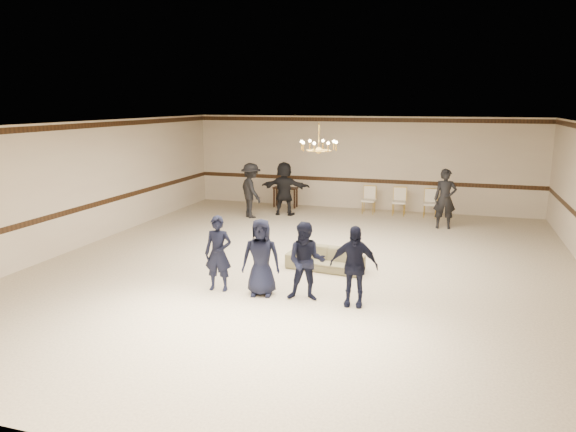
{
  "coord_description": "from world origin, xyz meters",
  "views": [
    {
      "loc": [
        3.09,
        -11.25,
        3.68
      ],
      "look_at": [
        -0.29,
        -0.5,
        1.25
      ],
      "focal_mm": 33.12,
      "sensor_mm": 36.0,
      "label": 1
    }
  ],
  "objects_px": {
    "chandelier": "(319,137)",
    "adult_right": "(445,199)",
    "boy_c": "(306,261)",
    "adult_left": "(251,190)",
    "console_table": "(285,197)",
    "boy_a": "(218,253)",
    "boy_b": "(261,257)",
    "settee": "(325,259)",
    "banquet_chair_mid": "(399,202)",
    "banquet_chair_left": "(369,200)",
    "boy_d": "(354,266)",
    "banquet_chair_right": "(430,203)",
    "adult_mid": "(284,188)"
  },
  "relations": [
    {
      "from": "boy_d",
      "to": "console_table",
      "type": "xyz_separation_m",
      "value": [
        -4.03,
        8.52,
        -0.39
      ]
    },
    {
      "from": "banquet_chair_right",
      "to": "console_table",
      "type": "height_order",
      "value": "banquet_chair_right"
    },
    {
      "from": "boy_b",
      "to": "console_table",
      "type": "relative_size",
      "value": 1.76
    },
    {
      "from": "boy_d",
      "to": "banquet_chair_right",
      "type": "distance_m",
      "value": 8.38
    },
    {
      "from": "adult_mid",
      "to": "banquet_chair_left",
      "type": "bearing_deg",
      "value": -160.69
    },
    {
      "from": "banquet_chair_mid",
      "to": "console_table",
      "type": "xyz_separation_m",
      "value": [
        -4.0,
        0.2,
        -0.09
      ]
    },
    {
      "from": "adult_mid",
      "to": "console_table",
      "type": "relative_size",
      "value": 2.07
    },
    {
      "from": "boy_a",
      "to": "settee",
      "type": "height_order",
      "value": "boy_a"
    },
    {
      "from": "boy_c",
      "to": "adult_right",
      "type": "height_order",
      "value": "adult_right"
    },
    {
      "from": "banquet_chair_left",
      "to": "adult_left",
      "type": "bearing_deg",
      "value": -148.02
    },
    {
      "from": "boy_c",
      "to": "banquet_chair_mid",
      "type": "bearing_deg",
      "value": 74.85
    },
    {
      "from": "adult_mid",
      "to": "boy_c",
      "type": "bearing_deg",
      "value": 107.97
    },
    {
      "from": "chandelier",
      "to": "banquet_chair_right",
      "type": "height_order",
      "value": "chandelier"
    },
    {
      "from": "boy_b",
      "to": "boy_c",
      "type": "xyz_separation_m",
      "value": [
        0.9,
        0.0,
        0.0
      ]
    },
    {
      "from": "boy_c",
      "to": "banquet_chair_left",
      "type": "xyz_separation_m",
      "value": [
        -0.13,
        8.32,
        -0.3
      ]
    },
    {
      "from": "boy_a",
      "to": "banquet_chair_mid",
      "type": "relative_size",
      "value": 1.67
    },
    {
      "from": "settee",
      "to": "console_table",
      "type": "bearing_deg",
      "value": 121.1
    },
    {
      "from": "boy_b",
      "to": "adult_mid",
      "type": "xyz_separation_m",
      "value": [
        -1.86,
        7.24,
        0.13
      ]
    },
    {
      "from": "boy_c",
      "to": "banquet_chair_mid",
      "type": "relative_size",
      "value": 1.67
    },
    {
      "from": "boy_b",
      "to": "banquet_chair_right",
      "type": "relative_size",
      "value": 1.67
    },
    {
      "from": "boy_c",
      "to": "settee",
      "type": "bearing_deg",
      "value": 83.44
    },
    {
      "from": "boy_d",
      "to": "banquet_chair_right",
      "type": "xyz_separation_m",
      "value": [
        0.97,
        8.32,
        -0.3
      ]
    },
    {
      "from": "boy_c",
      "to": "banquet_chair_left",
      "type": "bearing_deg",
      "value": 81.72
    },
    {
      "from": "boy_b",
      "to": "settee",
      "type": "xyz_separation_m",
      "value": [
        0.81,
        1.92,
        -0.51
      ]
    },
    {
      "from": "chandelier",
      "to": "boy_b",
      "type": "xyz_separation_m",
      "value": [
        -0.34,
        -3.06,
        -2.12
      ]
    },
    {
      "from": "banquet_chair_left",
      "to": "console_table",
      "type": "height_order",
      "value": "banquet_chair_left"
    },
    {
      "from": "chandelier",
      "to": "banquet_chair_mid",
      "type": "xyz_separation_m",
      "value": [
        1.42,
        5.26,
        -2.42
      ]
    },
    {
      "from": "boy_c",
      "to": "adult_left",
      "type": "height_order",
      "value": "adult_left"
    },
    {
      "from": "boy_b",
      "to": "console_table",
      "type": "height_order",
      "value": "boy_b"
    },
    {
      "from": "chandelier",
      "to": "settee",
      "type": "xyz_separation_m",
      "value": [
        0.47,
        -1.14,
        -2.63
      ]
    },
    {
      "from": "chandelier",
      "to": "console_table",
      "type": "distance_m",
      "value": 6.54
    },
    {
      "from": "boy_a",
      "to": "banquet_chair_left",
      "type": "bearing_deg",
      "value": 72.85
    },
    {
      "from": "settee",
      "to": "banquet_chair_right",
      "type": "xyz_separation_m",
      "value": [
        1.95,
        6.4,
        0.2
      ]
    },
    {
      "from": "boy_a",
      "to": "adult_right",
      "type": "xyz_separation_m",
      "value": [
        4.14,
        6.84,
        0.13
      ]
    },
    {
      "from": "boy_d",
      "to": "banquet_chair_right",
      "type": "height_order",
      "value": "boy_d"
    },
    {
      "from": "boy_b",
      "to": "console_table",
      "type": "bearing_deg",
      "value": 93.39
    },
    {
      "from": "adult_left",
      "to": "boy_a",
      "type": "bearing_deg",
      "value": 151.47
    },
    {
      "from": "boy_d",
      "to": "adult_mid",
      "type": "relative_size",
      "value": 0.85
    },
    {
      "from": "adult_right",
      "to": "banquet_chair_right",
      "type": "xyz_separation_m",
      "value": [
        -0.47,
        1.47,
        -0.43
      ]
    },
    {
      "from": "chandelier",
      "to": "console_table",
      "type": "xyz_separation_m",
      "value": [
        -2.58,
        5.46,
        -2.52
      ]
    },
    {
      "from": "boy_d",
      "to": "console_table",
      "type": "height_order",
      "value": "boy_d"
    },
    {
      "from": "boy_b",
      "to": "chandelier",
      "type": "bearing_deg",
      "value": 72.32
    },
    {
      "from": "boy_b",
      "to": "adult_right",
      "type": "relative_size",
      "value": 0.85
    },
    {
      "from": "chandelier",
      "to": "boy_a",
      "type": "height_order",
      "value": "chandelier"
    },
    {
      "from": "boy_d",
      "to": "banquet_chair_mid",
      "type": "distance_m",
      "value": 8.32
    },
    {
      "from": "banquet_chair_mid",
      "to": "banquet_chair_right",
      "type": "height_order",
      "value": "same"
    },
    {
      "from": "chandelier",
      "to": "adult_right",
      "type": "distance_m",
      "value": 5.16
    },
    {
      "from": "boy_b",
      "to": "settee",
      "type": "distance_m",
      "value": 2.15
    },
    {
      "from": "boy_d",
      "to": "adult_right",
      "type": "bearing_deg",
      "value": 74.3
    },
    {
      "from": "adult_right",
      "to": "banquet_chair_mid",
      "type": "height_order",
      "value": "adult_right"
    }
  ]
}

